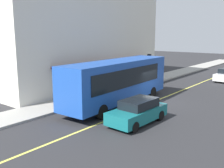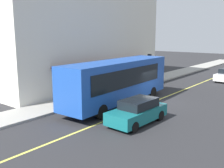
{
  "view_description": "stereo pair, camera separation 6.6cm",
  "coord_description": "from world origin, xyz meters",
  "px_view_note": "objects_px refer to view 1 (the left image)",
  "views": [
    {
      "loc": [
        -18.46,
        -10.22,
        5.46
      ],
      "look_at": [
        -2.72,
        2.33,
        1.6
      ],
      "focal_mm": 41.5,
      "sensor_mm": 36.0,
      "label": 1
    },
    {
      "loc": [
        -18.42,
        -10.27,
        5.46
      ],
      "look_at": [
        -2.72,
        2.33,
        1.6
      ],
      "focal_mm": 41.5,
      "sensor_mm": 36.0,
      "label": 2
    }
  ],
  "objects_px": {
    "car_teal": "(138,111)",
    "pedestrian_mid_block": "(56,93)",
    "bus": "(119,80)",
    "traffic_light": "(149,61)"
  },
  "relations": [
    {
      "from": "car_teal",
      "to": "pedestrian_mid_block",
      "type": "relative_size",
      "value": 2.82
    },
    {
      "from": "pedestrian_mid_block",
      "to": "bus",
      "type": "bearing_deg",
      "value": -44.42
    },
    {
      "from": "traffic_light",
      "to": "car_teal",
      "type": "relative_size",
      "value": 0.73
    },
    {
      "from": "car_teal",
      "to": "pedestrian_mid_block",
      "type": "distance_m",
      "value": 6.95
    },
    {
      "from": "traffic_light",
      "to": "car_teal",
      "type": "xyz_separation_m",
      "value": [
        -11.69,
        -6.1,
        -1.79
      ]
    },
    {
      "from": "bus",
      "to": "traffic_light",
      "type": "relative_size",
      "value": 3.51
    },
    {
      "from": "bus",
      "to": "car_teal",
      "type": "height_order",
      "value": "bus"
    },
    {
      "from": "bus",
      "to": "traffic_light",
      "type": "distance_m",
      "value": 9.42
    },
    {
      "from": "traffic_light",
      "to": "pedestrian_mid_block",
      "type": "height_order",
      "value": "traffic_light"
    },
    {
      "from": "car_teal",
      "to": "pedestrian_mid_block",
      "type": "height_order",
      "value": "pedestrian_mid_block"
    }
  ]
}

